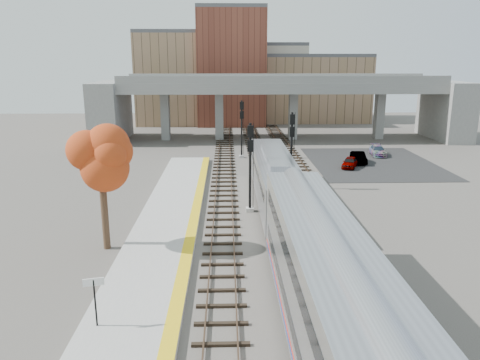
# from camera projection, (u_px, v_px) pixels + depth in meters

# --- Properties ---
(ground) EXTENTS (160.00, 160.00, 0.00)m
(ground) POSITION_uv_depth(u_px,v_px,m) (278.00, 270.00, 26.91)
(ground) COLOR #47423D
(ground) RESTS_ON ground
(platform) EXTENTS (4.50, 60.00, 0.35)m
(platform) POSITION_uv_depth(u_px,v_px,m) (151.00, 268.00, 26.66)
(platform) COLOR #9E9E99
(platform) RESTS_ON ground
(yellow_strip) EXTENTS (0.70, 60.00, 0.01)m
(yellow_strip) POSITION_uv_depth(u_px,v_px,m) (185.00, 265.00, 26.67)
(yellow_strip) COLOR yellow
(yellow_strip) RESTS_ON platform
(tracks) EXTENTS (10.70, 95.00, 0.25)m
(tracks) POSITION_uv_depth(u_px,v_px,m) (273.00, 203.00, 39.00)
(tracks) COLOR black
(tracks) RESTS_ON ground
(overpass) EXTENTS (54.00, 12.00, 9.50)m
(overpass) POSITION_uv_depth(u_px,v_px,m) (279.00, 100.00, 69.10)
(overpass) COLOR slate
(overpass) RESTS_ON ground
(buildings_far) EXTENTS (43.00, 21.00, 20.60)m
(buildings_far) POSITION_uv_depth(u_px,v_px,m) (248.00, 79.00, 89.35)
(buildings_far) COLOR #977457
(buildings_far) RESTS_ON ground
(parking_lot) EXTENTS (14.00, 18.00, 0.04)m
(parking_lot) POSITION_uv_depth(u_px,v_px,m) (372.00, 163.00, 54.37)
(parking_lot) COLOR black
(parking_lot) RESTS_ON ground
(locomotive) EXTENTS (3.02, 19.05, 4.10)m
(locomotive) POSITION_uv_depth(u_px,v_px,m) (275.00, 178.00, 38.24)
(locomotive) COLOR #A8AAB2
(locomotive) RESTS_ON ground
(coach) EXTENTS (3.03, 25.00, 5.00)m
(coach) POSITION_uv_depth(u_px,v_px,m) (340.00, 325.00, 16.24)
(coach) COLOR #A8AAB2
(coach) RESTS_ON ground
(signal_mast_near) EXTENTS (0.60, 0.64, 7.04)m
(signal_mast_near) POSITION_uv_depth(u_px,v_px,m) (250.00, 169.00, 36.23)
(signal_mast_near) COLOR #9E9E99
(signal_mast_near) RESTS_ON ground
(signal_mast_mid) EXTENTS (0.60, 0.64, 7.10)m
(signal_mast_mid) POSITION_uv_depth(u_px,v_px,m) (291.00, 152.00, 42.69)
(signal_mast_mid) COLOR #9E9E99
(signal_mast_mid) RESTS_ON ground
(signal_mast_far) EXTENTS (0.60, 0.64, 6.94)m
(signal_mast_far) POSITION_uv_depth(u_px,v_px,m) (242.00, 130.00, 56.32)
(signal_mast_far) COLOR #9E9E99
(signal_mast_far) RESTS_ON ground
(station_sign) EXTENTS (0.89, 0.25, 2.27)m
(station_sign) POSITION_uv_depth(u_px,v_px,m) (94.00, 292.00, 20.24)
(station_sign) COLOR black
(station_sign) RESTS_ON platform
(tree) EXTENTS (3.60, 3.60, 8.01)m
(tree) POSITION_uv_depth(u_px,v_px,m) (100.00, 157.00, 28.45)
(tree) COLOR #382619
(tree) RESTS_ON ground
(car_a) EXTENTS (2.71, 3.79, 1.20)m
(car_a) POSITION_uv_depth(u_px,v_px,m) (350.00, 162.00, 51.71)
(car_a) COLOR #99999E
(car_a) RESTS_ON parking_lot
(car_b) EXTENTS (1.62, 3.94, 1.27)m
(car_b) POSITION_uv_depth(u_px,v_px,m) (359.00, 158.00, 54.04)
(car_b) COLOR #99999E
(car_b) RESTS_ON parking_lot
(car_c) EXTENTS (2.14, 4.33, 1.21)m
(car_c) POSITION_uv_depth(u_px,v_px,m) (378.00, 151.00, 58.32)
(car_c) COLOR #99999E
(car_c) RESTS_ON parking_lot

